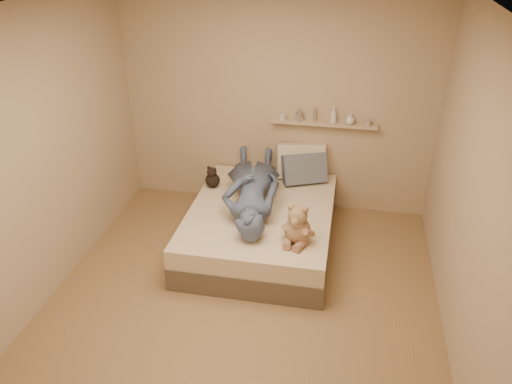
% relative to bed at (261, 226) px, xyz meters
% --- Properties ---
extents(room, '(3.80, 3.80, 3.80)m').
position_rel_bed_xyz_m(room, '(0.00, -0.93, 1.08)').
color(room, olive).
rests_on(room, ground).
extents(bed, '(1.50, 1.90, 0.45)m').
position_rel_bed_xyz_m(bed, '(0.00, 0.00, 0.00)').
color(bed, brown).
rests_on(bed, floor).
extents(game_console, '(0.17, 0.12, 0.06)m').
position_rel_bed_xyz_m(game_console, '(-0.00, -0.55, 0.37)').
color(game_console, '#AEB0B5').
rests_on(game_console, bed).
extents(teddy_bear, '(0.34, 0.34, 0.42)m').
position_rel_bed_xyz_m(teddy_bear, '(0.44, -0.55, 0.40)').
color(teddy_bear, '#9F7B57').
rests_on(teddy_bear, bed).
extents(dark_plush, '(0.17, 0.17, 0.26)m').
position_rel_bed_xyz_m(dark_plush, '(-0.63, 0.37, 0.34)').
color(dark_plush, black).
rests_on(dark_plush, bed).
extents(pillow_cream, '(0.59, 0.35, 0.43)m').
position_rel_bed_xyz_m(pillow_cream, '(0.32, 0.83, 0.43)').
color(pillow_cream, beige).
rests_on(pillow_cream, bed).
extents(pillow_grey, '(0.56, 0.43, 0.37)m').
position_rel_bed_xyz_m(pillow_grey, '(0.38, 0.69, 0.40)').
color(pillow_grey, slate).
rests_on(pillow_grey, bed).
extents(person, '(0.84, 1.71, 0.39)m').
position_rel_bed_xyz_m(person, '(-0.12, 0.10, 0.42)').
color(person, '#46556F').
rests_on(person, bed).
extents(wall_shelf, '(1.20, 0.12, 0.03)m').
position_rel_bed_xyz_m(wall_shelf, '(0.55, 0.91, 0.88)').
color(wall_shelf, tan).
rests_on(wall_shelf, wall_back).
extents(shelf_bottles, '(1.03, 0.13, 0.19)m').
position_rel_bed_xyz_m(shelf_bottles, '(0.61, 0.91, 0.96)').
color(shelf_bottles, '#B5BCBE').
rests_on(shelf_bottles, wall_shelf).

